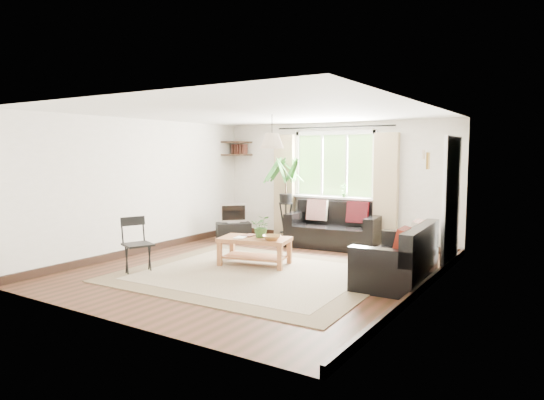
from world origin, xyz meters
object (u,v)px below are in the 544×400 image
Objects in this scene: sofa_back at (334,226)px; sofa_right at (396,255)px; folding_chair at (138,246)px; tv_stand at (234,232)px; palm_stand at (286,199)px; coffee_table at (255,252)px.

sofa_right is at bearing -50.78° from sofa_back.
sofa_back is at bearing -3.70° from folding_chair.
sofa_back reaches higher than tv_stand.
tv_stand is at bearing -172.38° from sofa_back.
folding_chair is (-0.56, -3.40, -0.44)m from palm_stand.
sofa_right is 2.40× the size of tv_stand.
sofa_back reaches higher than sofa_right.
tv_stand is (-3.84, 1.33, -0.20)m from sofa_right.
sofa_right is (1.81, -1.81, -0.02)m from sofa_back.
coffee_table reaches higher than tv_stand.
tv_stand is at bearing -112.10° from sofa_right.
coffee_table is at bearing -20.29° from folding_chair.
folding_chair reaches higher than tv_stand.
folding_chair is at bearing -99.27° from palm_stand.
sofa_back is 3.76m from folding_chair.
folding_chair reaches higher than sofa_back.
palm_stand is (-0.66, 2.07, 0.63)m from coffee_table.
folding_chair is at bearing -121.47° from sofa_back.
tv_stand is at bearing 29.77° from folding_chair.
folding_chair is (0.40, -2.91, 0.23)m from tv_stand.
tv_stand is at bearing -152.50° from palm_stand.
tv_stand is 2.94m from folding_chair.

